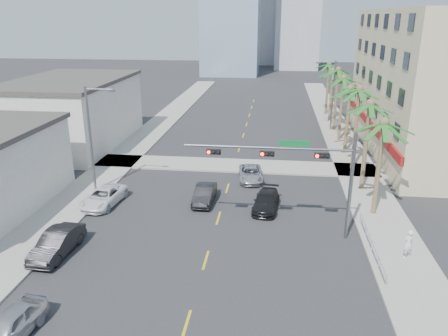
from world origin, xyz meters
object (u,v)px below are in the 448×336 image
car_parked_mid (57,243)px  car_lane_left (205,194)px  car_parked_near (8,327)px  car_lane_center (251,174)px  traffic_signal_mast (302,166)px  car_lane_right (266,201)px  car_parked_far (104,197)px  pedestrian (408,244)px

car_parked_mid → car_lane_left: (7.90, 9.19, -0.08)m
car_parked_near → car_lane_center: bearing=72.7°
car_parked_near → car_lane_left: (6.44, 16.82, -0.05)m
traffic_signal_mast → car_lane_right: (-2.31, 4.12, -4.41)m
car_lane_center → car_lane_right: bearing=-82.3°
car_parked_far → car_lane_right: 12.90m
car_parked_near → car_lane_center: (9.84, 22.29, -0.11)m
traffic_signal_mast → car_parked_near: 18.72m
car_lane_center → pedestrian: bearing=-57.2°
car_lane_right → pedestrian: pedestrian is taller
car_lane_center → car_lane_right: 6.40m
car_lane_center → car_parked_mid: bearing=-134.2°
pedestrian → car_lane_left: bearing=-59.6°
car_parked_mid → car_parked_far: size_ratio=0.96×
car_lane_left → pedestrian: (13.82, -7.26, 0.40)m
car_lane_right → car_parked_far: bearing=-171.3°
car_parked_near → car_parked_far: size_ratio=0.89×
car_lane_left → car_lane_right: car_lane_left is taller
car_parked_mid → traffic_signal_mast: bearing=19.2°
car_lane_center → car_parked_near: bearing=-120.4°
traffic_signal_mast → car_parked_far: size_ratio=2.27×
car_lane_center → car_lane_right: (1.58, -6.20, 0.02)m
car_parked_near → car_lane_right: size_ratio=0.97×
car_parked_near → car_lane_left: size_ratio=1.03×
car_parked_near → car_lane_left: car_parked_near is taller
car_parked_near → car_parked_far: (-1.46, 15.36, -0.06)m
traffic_signal_mast → car_lane_center: bearing=110.6°
car_lane_right → pedestrian: 11.01m
car_lane_left → car_lane_right: bearing=-7.4°
car_lane_center → pedestrian: 16.46m
car_parked_mid → car_lane_center: bearing=55.6°
pedestrian → car_lane_center: bearing=-82.5°
car_parked_far → car_lane_left: 8.03m
car_lane_left → traffic_signal_mast: bearing=-32.8°
car_lane_center → pedestrian: pedestrian is taller
traffic_signal_mast → car_parked_mid: 16.36m
car_parked_near → car_lane_left: bearing=75.5°
car_parked_far → car_parked_mid: bearing=-84.0°
car_lane_left → pedestrian: pedestrian is taller
car_parked_near → car_lane_left: 18.01m
car_parked_far → pedestrian: pedestrian is taller
car_parked_near → car_lane_center: 24.37m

